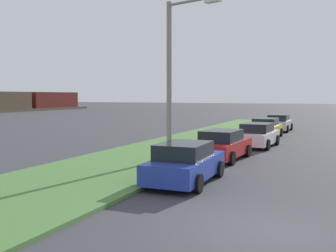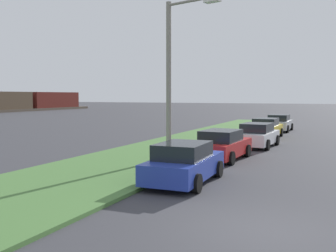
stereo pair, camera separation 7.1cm
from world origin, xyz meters
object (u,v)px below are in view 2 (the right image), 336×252
at_px(parked_car_yellow, 266,128).
at_px(streetlight, 175,69).
at_px(parked_car_silver, 279,123).
at_px(parked_car_white, 258,135).
at_px(parked_car_blue, 184,163).
at_px(parked_car_red, 222,145).

xyz_separation_m(parked_car_yellow, streetlight, (-12.75, 2.03, 3.67)).
bearing_deg(streetlight, parked_car_silver, -6.49).
xyz_separation_m(parked_car_yellow, parked_car_silver, (6.02, -0.10, 0.00)).
xyz_separation_m(parked_car_white, parked_car_yellow, (5.57, 0.46, 0.00)).
xyz_separation_m(parked_car_blue, parked_car_red, (5.52, 0.20, 0.00)).
bearing_deg(parked_car_white, parked_car_blue, -179.43).
distance_m(parked_car_yellow, streetlight, 13.42).
xyz_separation_m(parked_car_blue, streetlight, (3.88, 2.03, 3.67)).
bearing_deg(parked_car_yellow, parked_car_blue, -179.37).
distance_m(parked_car_red, parked_car_white, 5.57).
bearing_deg(streetlight, parked_car_blue, -152.30).
xyz_separation_m(parked_car_white, streetlight, (-7.17, 2.50, 3.67)).
height_order(parked_car_blue, parked_car_yellow, same).
bearing_deg(parked_car_blue, streetlight, 26.15).
bearing_deg(parked_car_white, streetlight, 163.77).
relative_size(parked_car_white, parked_car_silver, 1.02).
relative_size(parked_car_red, parked_car_yellow, 1.02).
bearing_deg(parked_car_silver, parked_car_blue, -179.54).
xyz_separation_m(parked_car_blue, parked_car_silver, (22.64, -0.10, 0.00)).
relative_size(parked_car_blue, parked_car_red, 0.99).
relative_size(parked_car_red, streetlight, 0.59).
bearing_deg(parked_car_yellow, parked_car_white, -174.64).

